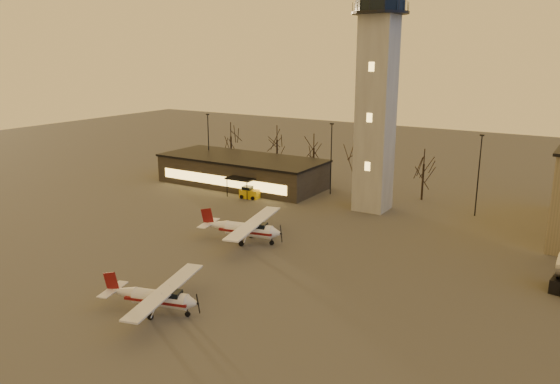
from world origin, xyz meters
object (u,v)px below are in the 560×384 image
Objects in this scene: cessna_front at (162,301)px; service_cart at (249,194)px; cessna_rear at (250,232)px; control_tower at (377,80)px; terminal at (242,171)px.

service_cart is at bearing 98.05° from cessna_front.
cessna_rear is 4.47× the size of service_cart.
cessna_front is at bearing -71.85° from service_cart.
control_tower reaches higher than cessna_rear.
terminal is 9.24× the size of service_cart.
control_tower is 1.28× the size of terminal.
cessna_front is 17.28m from cessna_rear.
terminal is at bearing 101.61° from cessna_front.
control_tower is at bearing 59.40° from cessna_rear.
terminal reaches higher than service_cart.
control_tower is 11.87× the size of service_cart.
service_cart is at bearing -166.75° from control_tower.
control_tower reaches higher than service_cart.
terminal is 42.35m from cessna_front.
service_cart is (5.45, -5.88, -1.52)m from terminal.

